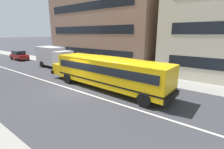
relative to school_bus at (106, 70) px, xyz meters
name	(u,v)px	position (x,y,z in m)	size (l,w,h in m)	color
ground_plane	(73,90)	(-2.05, -1.94, -1.66)	(400.00, 400.00, 0.00)	#38383D
sidewalk_far	(121,73)	(-2.05, 5.38, -1.65)	(120.00, 3.00, 0.01)	gray
lane_centreline	(73,90)	(-2.05, -1.94, -1.66)	(110.00, 0.16, 0.01)	silver
school_bus	(106,70)	(0.00, 0.00, 0.00)	(12.57, 3.22, 2.79)	yellow
parked_car_red_by_lamppost	(19,55)	(-22.31, 2.57, -0.81)	(3.91, 1.91, 1.64)	maroon
box_truck	(54,56)	(-11.57, 2.59, -0.12)	(6.11, 2.61, 2.82)	silver
apartment_block_far_left	(107,21)	(-9.16, 11.55, 4.99)	(18.46, 9.39, 13.30)	#93705B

